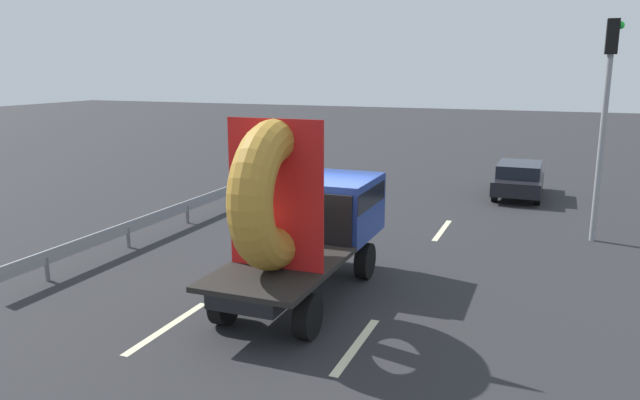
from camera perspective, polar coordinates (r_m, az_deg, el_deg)
ground_plane at (r=13.70m, az=-0.85°, el=-7.79°), size 120.00×120.00×0.00m
flatbed_truck at (r=12.49m, az=-1.29°, el=-1.15°), size 2.02×5.46×3.85m
distant_sedan at (r=23.67m, az=18.32°, el=1.95°), size 1.68×3.92×1.28m
traffic_light at (r=17.93m, az=25.47°, el=8.53°), size 0.42×0.36×5.98m
guardrail at (r=17.97m, az=-14.96°, el=-1.54°), size 0.10×11.19×0.71m
lane_dash_left_near at (r=11.81m, az=-14.24°, el=-11.59°), size 0.16×2.48×0.01m
lane_dash_left_far at (r=18.41m, az=0.19°, el=-2.46°), size 0.16×2.08×0.01m
lane_dash_right_near at (r=10.79m, az=3.47°, el=-13.60°), size 0.16×2.33×0.01m
lane_dash_right_far at (r=18.29m, az=11.51°, el=-2.81°), size 0.16×2.45×0.01m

